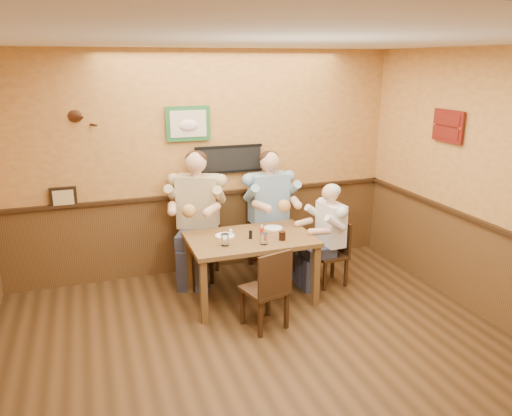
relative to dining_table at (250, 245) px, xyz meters
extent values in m
plane|color=#33200F|center=(-0.26, -1.46, -0.66)|extent=(5.00, 5.00, 0.00)
cube|color=silver|center=(-0.26, -1.46, 2.14)|extent=(5.00, 5.00, 0.02)
cube|color=#D09349|center=(-0.26, 1.04, 0.74)|extent=(5.00, 0.02, 2.80)
cube|color=brown|center=(-0.26, 1.02, -0.16)|extent=(5.00, 0.02, 1.00)
cube|color=brown|center=(2.22, -1.46, -0.16)|extent=(0.02, 5.00, 1.00)
cube|color=black|center=(0.05, 1.00, 0.79)|extent=(0.88, 0.03, 0.34)
cube|color=#21602E|center=(-0.46, 1.00, 1.26)|extent=(0.54, 0.03, 0.42)
cube|color=black|center=(-1.96, 1.00, 0.46)|extent=(0.30, 0.03, 0.26)
cube|color=maroon|center=(2.20, -0.41, 1.29)|extent=(0.03, 0.48, 0.36)
cube|color=brown|center=(0.00, 0.00, 0.07)|extent=(1.40, 0.90, 0.05)
cube|color=brown|center=(-0.64, -0.39, -0.31)|extent=(0.07, 0.07, 0.70)
cube|color=brown|center=(0.64, -0.39, -0.31)|extent=(0.07, 0.07, 0.70)
cube|color=brown|center=(-0.64, 0.39, -0.31)|extent=(0.07, 0.07, 0.70)
cube|color=brown|center=(0.64, 0.39, -0.31)|extent=(0.07, 0.07, 0.70)
cylinder|color=silver|center=(-0.34, -0.16, 0.16)|extent=(0.11, 0.11, 0.13)
cylinder|color=white|center=(0.07, -0.26, 0.15)|extent=(0.08, 0.08, 0.12)
cylinder|color=black|center=(0.30, -0.20, 0.14)|extent=(0.10, 0.10, 0.10)
cylinder|color=#B02512|center=(0.09, -0.13, 0.17)|extent=(0.05, 0.05, 0.16)
cylinder|color=white|center=(-0.20, 0.10, 0.13)|extent=(0.03, 0.03, 0.08)
cylinder|color=black|center=(-0.01, -0.05, 0.14)|extent=(0.05, 0.05, 0.10)
cylinder|color=white|center=(-0.26, 0.12, 0.10)|extent=(0.29, 0.29, 0.01)
cylinder|color=white|center=(0.35, 0.20, 0.10)|extent=(0.23, 0.23, 0.01)
camera|label=1|loc=(-1.66, -5.01, 2.00)|focal=35.00mm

